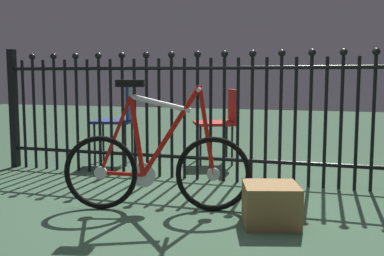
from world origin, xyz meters
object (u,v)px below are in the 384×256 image
Objects in this scene: bicycle at (156,164)px; chair_navy at (121,115)px; chair_red at (221,118)px; display_crate at (271,204)px.

bicycle reaches higher than chair_navy.
chair_navy reaches higher than chair_red.
display_crate is (1.86, -1.62, -0.40)m from chair_navy.
chair_navy reaches higher than display_crate.
chair_navy is (-1.04, 1.55, 0.20)m from bicycle.
chair_red is 2.18m from display_crate.
chair_red is at bearing 112.43° from display_crate.
bicycle is at bearing 174.96° from display_crate.
display_crate is (0.82, -1.98, -0.37)m from chair_red.
chair_red is 2.34× the size of display_crate.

